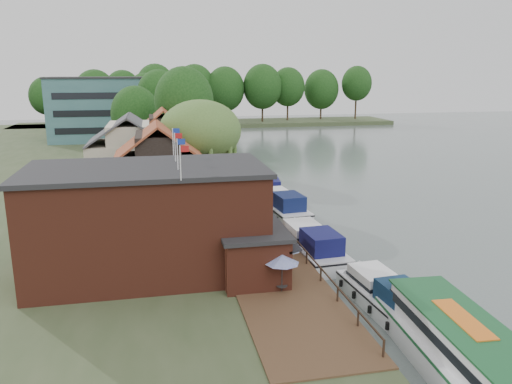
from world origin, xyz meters
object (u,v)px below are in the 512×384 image
umbrella_1 (285,259)px  cottage_c (164,142)px  cruiser_2 (281,202)px  tour_boat (468,354)px  umbrella_3 (267,230)px  cruiser_1 (311,240)px  swan (418,319)px  cottage_b (130,153)px  umbrella_2 (269,242)px  cruiser_0 (385,291)px  umbrella_4 (257,223)px  cruiser_3 (268,186)px  willow (201,149)px  pub (179,218)px  umbrella_6 (248,203)px  umbrella_0 (282,273)px  umbrella_5 (259,211)px  cottage_a (159,169)px  hotel_block (117,108)px

umbrella_1 → cottage_c: bearing=100.2°
cruiser_2 → tour_boat: (1.34, -29.04, 0.17)m
umbrella_3 → cruiser_1: 3.62m
swan → umbrella_3: bearing=117.6°
cottage_b → tour_boat: (16.37, -39.14, -3.76)m
umbrella_2 → cruiser_0: umbrella_2 is taller
umbrella_1 → swan: umbrella_1 is taller
umbrella_4 → cruiser_1: (3.83, -2.38, -0.98)m
cottage_b → tour_boat: bearing=-67.3°
umbrella_3 → cruiser_3: bearing=76.5°
umbrella_3 → cruiser_1: bearing=-5.8°
willow → cruiser_2: bearing=-34.1°
umbrella_4 → tour_boat: umbrella_4 is taller
pub → umbrella_2: 6.80m
umbrella_2 → umbrella_6: same height
cruiser_2 → cruiser_3: bearing=80.3°
cottage_c → umbrella_0: (5.85, -39.01, -2.96)m
cruiser_3 → tour_boat: tour_boat is taller
umbrella_0 → cruiser_0: 6.41m
umbrella_1 → umbrella_5: size_ratio=1.00×
pub → umbrella_2: bearing=5.4°
cottage_a → umbrella_3: 14.31m
swan → cruiser_0: bearing=118.3°
umbrella_3 → swan: umbrella_3 is taller
cottage_b → umbrella_3: size_ratio=4.04×
pub → umbrella_5: pub is taller
cottage_a → willow: willow is taller
cruiser_0 → cruiser_2: bearing=88.5°
hotel_block → willow: 52.29m
umbrella_0 → umbrella_5: bearing=83.7°
umbrella_3 → umbrella_4: bearing=100.2°
umbrella_6 → swan: size_ratio=5.40×
swan → cottage_b: bearing=117.1°
hotel_block → umbrella_1: (14.63, -73.80, -4.86)m
umbrella_5 → cruiser_2: 7.18m
umbrella_0 → cruiser_3: umbrella_0 is taller
umbrella_5 → cruiser_0: size_ratio=0.25×
hotel_block → willow: size_ratio=2.44×
cottage_a → umbrella_4: size_ratio=3.62×
cottage_a → umbrella_3: cottage_a is taller
cottage_c → willow: bearing=-76.0°
tour_boat → cottage_a: bearing=118.0°
tour_boat → umbrella_0: bearing=128.9°
cottage_c → umbrella_2: size_ratio=3.58×
pub → cottage_b: (-4.00, 25.00, 0.60)m
tour_boat → cottage_c: bearing=107.7°
hotel_block → umbrella_6: hotel_block is taller
umbrella_5 → cruiser_1: (2.97, -5.72, -0.98)m
umbrella_3 → cruiser_3: 20.24m
cottage_b → umbrella_0: bearing=-71.8°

